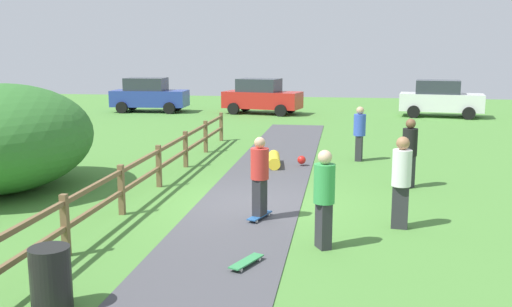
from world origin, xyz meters
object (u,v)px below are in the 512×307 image
parked_car_white (440,99)px  bystander_blue (360,131)px  skater_fallen (276,160)px  parked_car_red (261,96)px  skater_riding (260,174)px  bush_large (0,138)px  bystander_white (401,178)px  trash_bin (51,279)px  bystander_black (410,150)px  bystander_green (324,194)px  parked_car_blue (149,95)px  skateboard_loose (246,262)px

parked_car_white → bystander_blue: bearing=-109.1°
skater_fallen → parked_car_white: parked_car_white is taller
parked_car_red → skater_riding: bearing=-81.9°
bush_large → bystander_white: 9.81m
trash_bin → bystander_black: 9.82m
bystander_green → parked_car_blue: 23.84m
parked_car_blue → parked_car_red: bearing=0.1°
trash_bin → parked_car_white: (8.89, 24.44, 0.51)m
skater_fallen → parked_car_white: bearing=63.8°
bystander_white → parked_car_white: (3.81, 19.94, -0.08)m
skateboard_loose → trash_bin: bearing=-140.3°
parked_car_red → parked_car_blue: same height
trash_bin → parked_car_red: bearing=91.4°
trash_bin → parked_car_red: size_ratio=0.20×
trash_bin → skateboard_loose: 3.12m
skater_riding → parked_car_white: bearing=71.4°
parked_car_red → skateboard_loose: bearing=-82.5°
trash_bin → parked_car_blue: bearing=106.0°
trash_bin → bystander_blue: 12.37m
bystander_blue → skater_fallen: bearing=-153.1°
skater_riding → parked_car_white: parked_car_white is taller
trash_bin → skater_riding: (2.21, 4.65, 0.54)m
skateboard_loose → bystander_white: 3.80m
skater_fallen → bush_large: bearing=-148.0°
bush_large → bystander_black: bush_large is taller
parked_car_white → skateboard_loose: bearing=-106.1°
trash_bin → skater_fallen: 10.44m
skater_riding → skater_fallen: size_ratio=1.18×
bystander_green → skateboard_loose: bearing=-137.8°
bystander_white → parked_car_red: 20.73m
skateboard_loose → parked_car_white: parked_car_white is taller
bystander_green → bystander_blue: (0.81, 8.46, -0.04)m
bystander_white → parked_car_blue: bearing=121.2°
bush_large → bystander_green: size_ratio=2.91×
bush_large → parked_car_blue: 18.39m
bystander_black → skateboard_loose: bearing=-117.9°
skateboard_loose → parked_car_red: (-2.97, 22.46, 0.87)m
trash_bin → parked_car_white: size_ratio=0.20×
bystander_black → parked_car_white: parked_car_white is taller
skateboard_loose → bystander_blue: 9.82m
skater_riding → bush_large: bearing=167.1°
bush_large → skateboard_loose: (6.97, -4.22, -1.26)m
skateboard_loose → parked_car_red: bearing=97.5°
skater_riding → bystander_black: size_ratio=0.97×
bystander_black → bush_large: bearing=-169.7°
bystander_green → bystander_white: 2.04m
bystander_green → skater_riding: bearing=131.6°
trash_bin → parked_car_blue: (-7.01, 24.43, 0.51)m
bystander_blue → parked_car_white: parked_car_white is taller
skater_fallen → bystander_black: size_ratio=0.82×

